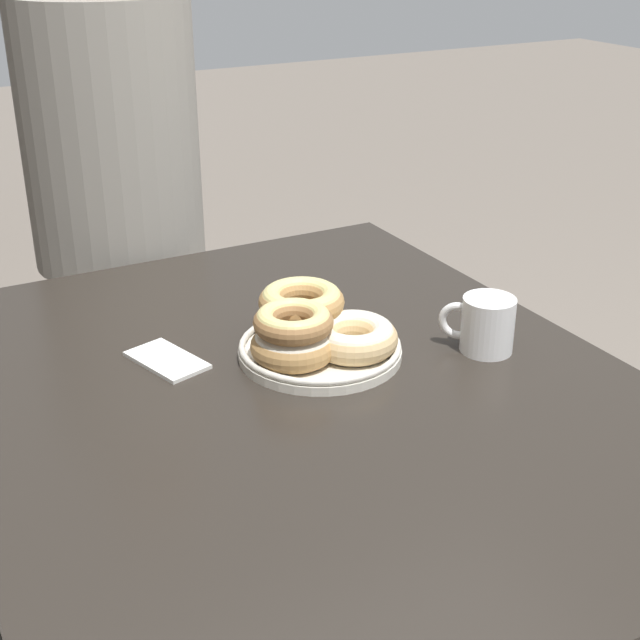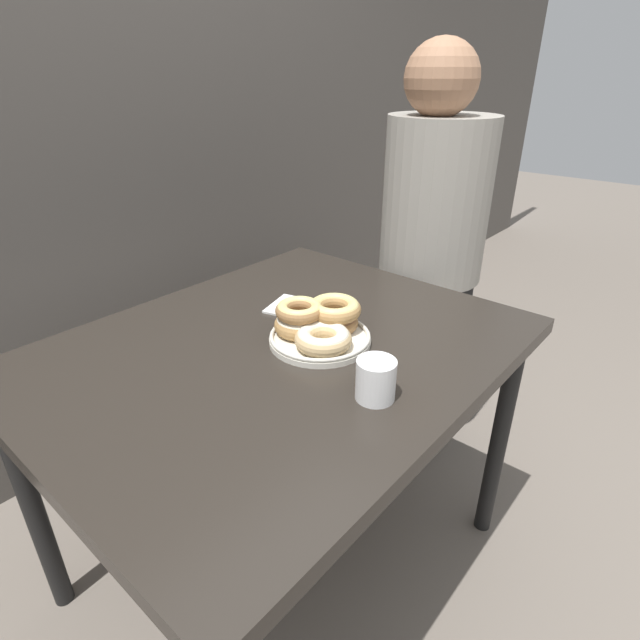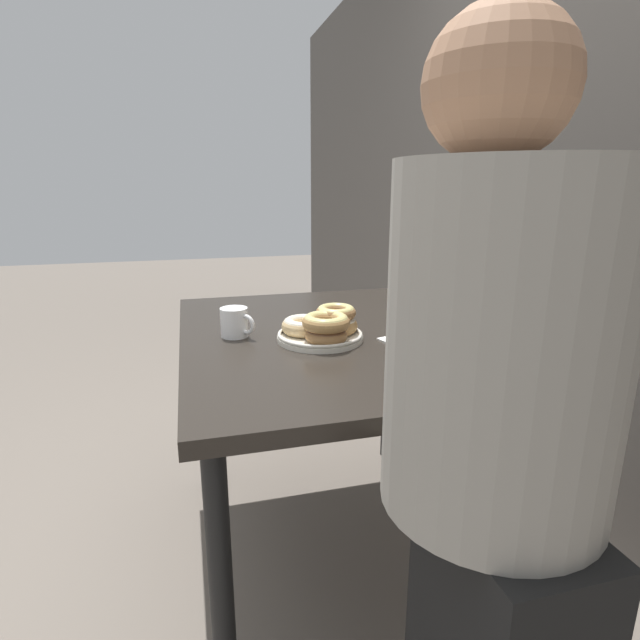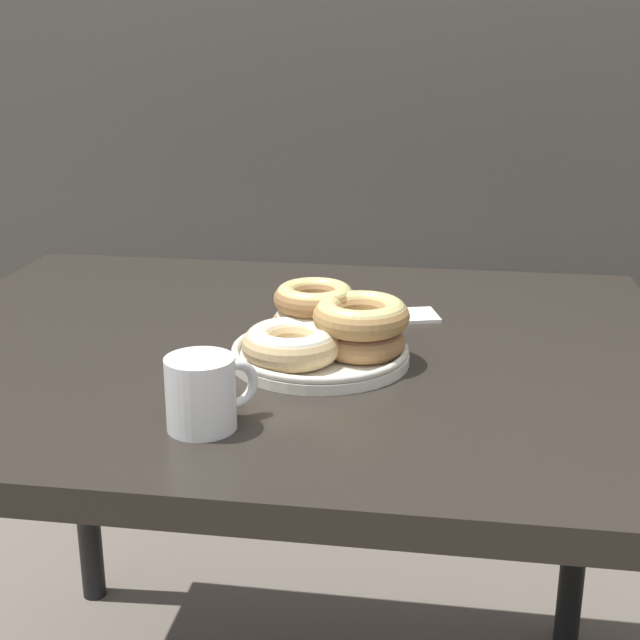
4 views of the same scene
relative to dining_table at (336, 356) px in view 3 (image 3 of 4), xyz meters
name	(u,v)px [view 3 (image 3 of 4)]	position (x,y,z in m)	size (l,w,h in m)	color
ground_plane	(280,555)	(0.00, -0.19, -0.69)	(14.00, 14.00, 0.00)	#70665B
wall_back	(617,150)	(0.00, 0.94, 0.61)	(8.00, 0.05, 2.60)	#56514C
dining_table	(336,356)	(0.00, 0.00, 0.00)	(1.14, 0.91, 0.76)	#28231E
donut_plate	(323,326)	(0.07, -0.06, 0.12)	(0.26, 0.24, 0.09)	silver
coffee_mug	(235,322)	(-0.03, -0.30, 0.12)	(0.10, 0.10, 0.09)	white
person_figure	(499,455)	(0.78, 0.03, 0.10)	(0.37, 0.35, 1.44)	black
napkin	(400,343)	(0.16, 0.14, 0.08)	(0.14, 0.10, 0.01)	white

